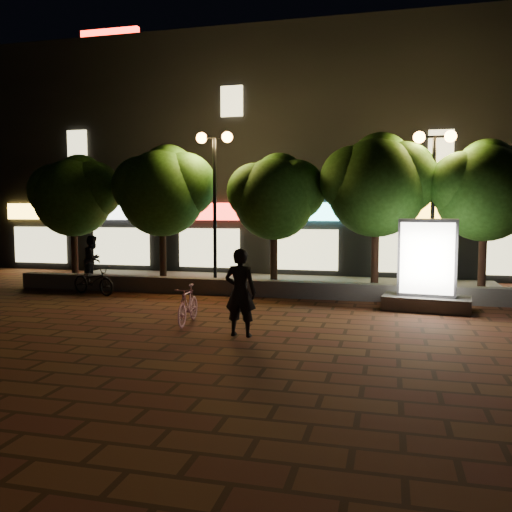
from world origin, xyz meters
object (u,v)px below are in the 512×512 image
(scooter_pink, at_px, (188,305))
(street_lamp_right, at_px, (434,170))
(rider, at_px, (240,292))
(pedestrian, at_px, (93,259))
(scooter_parked, at_px, (94,280))
(tree_far_right, at_px, (487,187))
(ad_kiosk, at_px, (427,274))
(tree_far_left, at_px, (75,193))
(tree_left, at_px, (164,188))
(tree_mid, at_px, (276,194))
(street_lamp_left, at_px, (215,169))
(tree_right, at_px, (378,182))

(scooter_pink, bearing_deg, street_lamp_right, 39.35)
(rider, distance_m, pedestrian, 9.41)
(scooter_parked, bearing_deg, street_lamp_right, -60.88)
(tree_far_right, xyz_separation_m, pedestrian, (-13.01, -0.56, -2.44))
(tree_far_right, distance_m, ad_kiosk, 3.98)
(tree_far_left, xyz_separation_m, rider, (8.14, -6.68, -2.35))
(tree_left, distance_m, scooter_pink, 7.26)
(tree_far_left, bearing_deg, tree_mid, -0.00)
(tree_mid, relative_size, pedestrian, 2.65)
(street_lamp_left, relative_size, scooter_parked, 2.97)
(scooter_parked, bearing_deg, tree_left, -11.95)
(tree_right, bearing_deg, tree_far_right, -0.00)
(ad_kiosk, bearing_deg, street_lamp_left, 160.73)
(tree_right, relative_size, street_lamp_left, 0.98)
(tree_far_right, height_order, pedestrian, tree_far_right)
(street_lamp_left, xyz_separation_m, rider, (2.69, -6.42, -3.09))
(tree_left, height_order, ad_kiosk, tree_left)
(rider, bearing_deg, tree_left, -51.98)
(tree_right, bearing_deg, ad_kiosk, -62.21)
(tree_mid, bearing_deg, rider, -84.51)
(tree_far_left, bearing_deg, scooter_parked, -49.07)
(street_lamp_left, distance_m, pedestrian, 5.44)
(ad_kiosk, relative_size, rider, 1.30)
(scooter_pink, bearing_deg, tree_right, 50.00)
(tree_far_left, xyz_separation_m, tree_right, (10.80, 0.00, 0.27))
(tree_far_left, bearing_deg, ad_kiosk, -12.13)
(tree_far_right, height_order, scooter_parked, tree_far_right)
(scooter_pink, bearing_deg, rider, -33.48)
(tree_right, distance_m, tree_far_right, 3.20)
(street_lamp_right, height_order, scooter_parked, street_lamp_right)
(tree_mid, distance_m, pedestrian, 6.92)
(tree_far_left, bearing_deg, street_lamp_right, -1.21)
(tree_far_left, bearing_deg, pedestrian, -29.40)
(pedestrian, bearing_deg, tree_far_left, 56.21)
(scooter_pink, relative_size, scooter_parked, 0.88)
(street_lamp_right, relative_size, rider, 2.64)
(tree_left, distance_m, pedestrian, 3.60)
(rider, bearing_deg, scooter_parked, -31.83)
(scooter_parked, bearing_deg, scooter_pink, -109.87)
(tree_left, bearing_deg, tree_far_left, -180.00)
(tree_far_left, relative_size, pedestrian, 2.73)
(tree_far_left, height_order, tree_left, tree_left)
(ad_kiosk, xyz_separation_m, rider, (-4.04, -4.07, -0.04))
(street_lamp_left, distance_m, ad_kiosk, 7.76)
(tree_far_right, height_order, scooter_pink, tree_far_right)
(tree_far_right, relative_size, rider, 2.52)
(tree_mid, distance_m, tree_far_right, 6.50)
(tree_left, height_order, rider, tree_left)
(ad_kiosk, relative_size, scooter_pink, 1.59)
(tree_right, bearing_deg, rider, -111.73)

